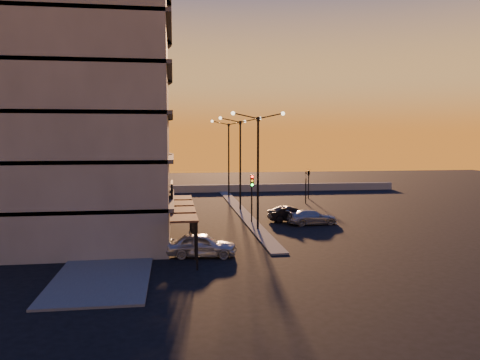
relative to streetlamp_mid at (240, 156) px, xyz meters
name	(u,v)px	position (x,y,z in m)	size (l,w,h in m)	color
ground	(258,230)	(0.00, -10.00, -5.59)	(120.00, 120.00, 0.00)	black
sidewalk_west	(129,224)	(-10.50, -6.00, -5.53)	(5.00, 40.00, 0.12)	#51514F
median	(240,210)	(0.00, 0.00, -5.53)	(1.20, 36.00, 0.12)	#51514F
parapet	(238,188)	(2.00, 16.00, -5.09)	(44.00, 0.50, 1.00)	slate
building	(72,77)	(-14.00, -9.97, 6.32)	(14.35, 17.08, 25.00)	slate
streetlamp_near	(258,161)	(0.00, -10.00, 0.00)	(4.32, 0.32, 9.51)	black
streetlamp_mid	(240,156)	(0.00, 0.00, 0.00)	(4.32, 0.32, 9.51)	black
streetlamp_far	(229,152)	(0.00, 10.00, 0.00)	(4.32, 0.32, 9.51)	black
traffic_light_main	(252,191)	(0.00, -7.13, -2.70)	(0.28, 0.44, 4.25)	black
signal_east_a	(306,186)	(8.00, 4.00, -3.66)	(0.13, 0.16, 3.60)	black
signal_east_b	(309,173)	(9.50, 8.00, -2.49)	(0.42, 1.99, 3.60)	black
car_hatchback	(202,245)	(-4.95, -17.62, -4.85)	(1.76, 4.37, 1.49)	#ABAEB2
car_sedan	(291,214)	(3.64, -6.58, -4.92)	(1.42, 4.09, 1.35)	black
car_wagon	(312,217)	(5.07, -8.19, -4.96)	(1.76, 4.33, 1.26)	#9C9EA3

